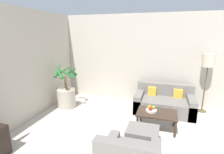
# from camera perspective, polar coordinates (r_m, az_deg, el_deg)

# --- Properties ---
(wall_back) EXTENTS (7.81, 0.06, 2.70)m
(wall_back) POSITION_cam_1_polar(r_m,az_deg,el_deg) (5.41, 16.41, 5.25)
(wall_back) COLOR #BCB2A3
(wall_back) RESTS_ON ground_plane
(potted_palm) EXTENTS (0.74, 0.75, 1.36)m
(potted_palm) POSITION_cam_1_polar(r_m,az_deg,el_deg) (5.27, -14.71, -5.18)
(potted_palm) COLOR #ADA393
(potted_palm) RESTS_ON ground_plane
(sofa_loveseat) EXTENTS (1.57, 0.86, 0.73)m
(sofa_loveseat) POSITION_cam_1_polar(r_m,az_deg,el_deg) (5.09, 16.59, -8.16)
(sofa_loveseat) COLOR slate
(sofa_loveseat) RESTS_ON ground_plane
(floor_lamp) EXTENTS (0.30, 0.30, 1.61)m
(floor_lamp) POSITION_cam_1_polar(r_m,az_deg,el_deg) (5.24, 28.88, 3.87)
(floor_lamp) COLOR brown
(floor_lamp) RESTS_ON ground_plane
(coffee_table) EXTENTS (0.88, 0.59, 0.39)m
(coffee_table) POSITION_cam_1_polar(r_m,az_deg,el_deg) (4.16, 14.42, -11.80)
(coffee_table) COLOR #38281E
(coffee_table) RESTS_ON ground_plane
(fruit_bowl) EXTENTS (0.25, 0.25, 0.04)m
(fruit_bowl) POSITION_cam_1_polar(r_m,az_deg,el_deg) (4.15, 12.69, -10.62)
(fruit_bowl) COLOR beige
(fruit_bowl) RESTS_ON coffee_table
(apple_red) EXTENTS (0.08, 0.08, 0.08)m
(apple_red) POSITION_cam_1_polar(r_m,az_deg,el_deg) (4.08, 12.48, -10.08)
(apple_red) COLOR red
(apple_red) RESTS_ON fruit_bowl
(apple_green) EXTENTS (0.08, 0.08, 0.08)m
(apple_green) POSITION_cam_1_polar(r_m,az_deg,el_deg) (4.16, 13.44, -9.62)
(apple_green) COLOR olive
(apple_green) RESTS_ON fruit_bowl
(orange_fruit) EXTENTS (0.09, 0.09, 0.09)m
(orange_fruit) POSITION_cam_1_polar(r_m,az_deg,el_deg) (4.16, 12.08, -9.52)
(orange_fruit) COLOR orange
(orange_fruit) RESTS_ON fruit_bowl
(ottoman) EXTENTS (0.60, 0.49, 0.37)m
(ottoman) POSITION_cam_1_polar(r_m,az_deg,el_deg) (3.59, 9.89, -18.82)
(ottoman) COLOR slate
(ottoman) RESTS_ON ground_plane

